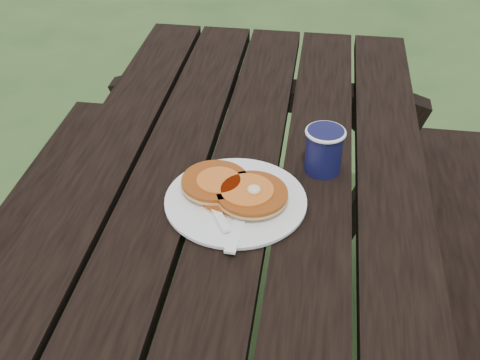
# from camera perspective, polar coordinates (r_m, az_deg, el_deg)

# --- Properties ---
(picnic_table) EXTENTS (1.36, 1.80, 0.75)m
(picnic_table) POSITION_cam_1_polar(r_m,az_deg,el_deg) (1.38, -0.88, -16.40)
(picnic_table) COLOR black
(picnic_table) RESTS_ON ground
(plate) EXTENTS (0.27, 0.27, 0.01)m
(plate) POSITION_cam_1_polar(r_m,az_deg,el_deg) (1.15, -0.41, -2.03)
(plate) COLOR white
(plate) RESTS_ON picnic_table
(pancake_stack) EXTENTS (0.21, 0.16, 0.04)m
(pancake_stack) POSITION_cam_1_polar(r_m,az_deg,el_deg) (1.14, -0.54, -0.92)
(pancake_stack) COLOR #9B4511
(pancake_stack) RESTS_ON plate
(knife) EXTENTS (0.03, 0.18, 0.00)m
(knife) POSITION_cam_1_polar(r_m,az_deg,el_deg) (1.09, 0.02, -3.74)
(knife) COLOR white
(knife) RESTS_ON plate
(fork) EXTENTS (0.11, 0.16, 0.01)m
(fork) POSITION_cam_1_polar(r_m,az_deg,el_deg) (1.10, -2.18, -3.10)
(fork) COLOR white
(fork) RESTS_ON plate
(coffee_cup) EXTENTS (0.08, 0.08, 0.10)m
(coffee_cup) POSITION_cam_1_polar(r_m,az_deg,el_deg) (1.22, 7.99, 3.04)
(coffee_cup) COLOR #101139
(coffee_cup) RESTS_ON picnic_table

